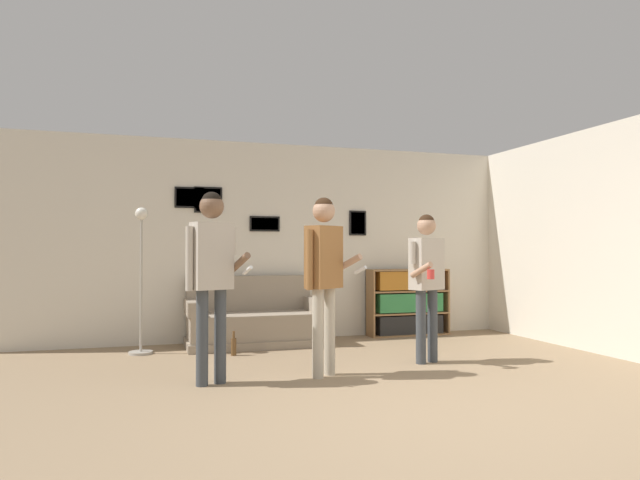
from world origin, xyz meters
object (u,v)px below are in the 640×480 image
object	(u,v)px
couch	(253,322)
bookshelf	(408,302)
person_player_foreground_left	(212,265)
person_watcher_holding_cup	(427,272)
bottle_on_floor	(234,346)
person_player_foreground_center	(324,265)
floor_lamp	(141,274)

from	to	relation	value
couch	bookshelf	distance (m)	2.31
person_player_foreground_left	person_watcher_holding_cup	size ratio (longest dim) A/B	1.09
person_player_foreground_left	bottle_on_floor	world-z (taller)	person_player_foreground_left
person_player_foreground_left	person_watcher_holding_cup	distance (m)	2.38
bookshelf	person_player_foreground_center	size ratio (longest dim) A/B	0.69
person_player_foreground_center	couch	bearing A→B (deg)	99.03
couch	person_player_foreground_left	xyz separation A→B (m)	(-0.77, -2.02, 0.80)
person_watcher_holding_cup	bottle_on_floor	bearing A→B (deg)	151.51
bookshelf	person_watcher_holding_cup	distance (m)	2.09
person_watcher_holding_cup	bottle_on_floor	distance (m)	2.38
bookshelf	bottle_on_floor	distance (m)	2.81
floor_lamp	person_player_foreground_left	distance (m)	1.91
bookshelf	person_player_foreground_left	size ratio (longest dim) A/B	0.68
person_watcher_holding_cup	bottle_on_floor	xyz separation A→B (m)	(-1.95, 1.06, -0.88)
person_player_foreground_center	bookshelf	bearing A→B (deg)	48.06
person_player_foreground_center	person_watcher_holding_cup	xyz separation A→B (m)	(1.28, 0.30, -0.09)
bookshelf	bottle_on_floor	bearing A→B (deg)	-162.35
bookshelf	floor_lamp	bearing A→B (deg)	-173.53
couch	bookshelf	xyz separation A→B (m)	(2.30, 0.20, 0.18)
person_player_foreground_left	person_watcher_holding_cup	world-z (taller)	person_player_foreground_left
person_watcher_holding_cup	bookshelf	bearing A→B (deg)	69.67
person_player_foreground_center	bottle_on_floor	xyz separation A→B (m)	(-0.67, 1.36, -0.97)
person_player_foreground_center	bottle_on_floor	world-z (taller)	person_player_foreground_center
floor_lamp	bottle_on_floor	xyz separation A→B (m)	(1.03, -0.43, -0.83)
person_player_foreground_left	person_player_foreground_center	xyz separation A→B (m)	(1.08, 0.01, -0.02)
bottle_on_floor	person_player_foreground_center	bearing A→B (deg)	-63.74
couch	floor_lamp	world-z (taller)	floor_lamp
person_player_foreground_left	person_watcher_holding_cup	bearing A→B (deg)	7.64
person_watcher_holding_cup	bottle_on_floor	size ratio (longest dim) A/B	5.71
bookshelf	floor_lamp	size ratio (longest dim) A/B	0.69
couch	person_player_foreground_center	xyz separation A→B (m)	(0.32, -2.01, 0.79)
couch	bottle_on_floor	bearing A→B (deg)	-118.56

